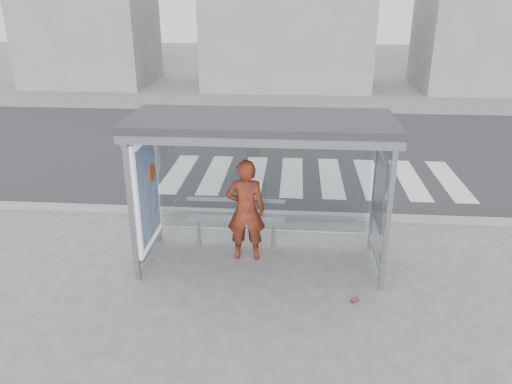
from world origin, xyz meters
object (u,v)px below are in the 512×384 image
(person, at_px, (246,210))
(bench, at_px, (236,219))
(bus_shelter, at_px, (238,154))
(soda_can, at_px, (355,300))

(person, relative_size, bench, 1.03)
(bus_shelter, distance_m, bench, 1.53)
(bus_shelter, height_order, soda_can, bus_shelter)
(person, relative_size, soda_can, 14.68)
(soda_can, bearing_deg, bus_shelter, 148.82)
(person, bearing_deg, bench, -64.34)
(bench, bearing_deg, soda_can, -39.39)
(person, distance_m, soda_can, 2.38)
(person, xyz_separation_m, bench, (-0.24, 0.42, -0.38))
(bus_shelter, height_order, bench, bus_shelter)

